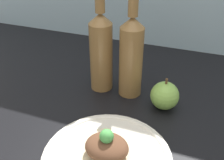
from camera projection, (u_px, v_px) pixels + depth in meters
ground_plane at (137, 155)px, 54.90cm from camera, size 180.00×110.00×4.00cm
plate at (107, 158)px, 50.02cm from camera, size 24.84×24.84×2.22cm
plated_food at (107, 149)px, 48.66cm from camera, size 14.67×14.67×6.37cm
cider_bottle_left at (101, 48)px, 67.49cm from camera, size 6.02×6.02×31.16cm
cider_bottle_right at (131, 53)px, 65.07cm from camera, size 6.02×6.02×31.16cm
apple at (165, 96)px, 63.76cm from camera, size 7.00×7.00×8.34cm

